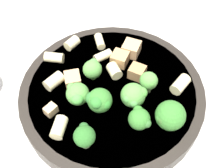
# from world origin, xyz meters

# --- Properties ---
(ground_plane) EXTENTS (2.00, 2.00, 0.00)m
(ground_plane) POSITION_xyz_m (0.00, 0.00, 0.00)
(ground_plane) COLOR beige
(pasta_bowl) EXTENTS (0.27, 0.27, 0.03)m
(pasta_bowl) POSITION_xyz_m (0.00, 0.00, 0.02)
(pasta_bowl) COLOR #28231E
(pasta_bowl) RESTS_ON ground_plane
(broccoli_floret_0) EXTENTS (0.04, 0.03, 0.04)m
(broccoli_floret_0) POSITION_xyz_m (-0.00, 0.04, 0.05)
(broccoli_floret_0) COLOR #9EC175
(broccoli_floret_0) RESTS_ON pasta_bowl
(broccoli_floret_1) EXTENTS (0.03, 0.03, 0.04)m
(broccoli_floret_1) POSITION_xyz_m (-0.05, -0.02, 0.05)
(broccoli_floret_1) COLOR #93B766
(broccoli_floret_1) RESTS_ON pasta_bowl
(broccoli_floret_2) EXTENTS (0.03, 0.04, 0.04)m
(broccoli_floret_2) POSITION_xyz_m (-0.04, 0.02, 0.05)
(broccoli_floret_2) COLOR #9EC175
(broccoli_floret_2) RESTS_ON pasta_bowl
(broccoli_floret_3) EXTENTS (0.03, 0.03, 0.03)m
(broccoli_floret_3) POSITION_xyz_m (-0.06, 0.04, 0.05)
(broccoli_floret_3) COLOR #93B766
(broccoli_floret_3) RESTS_ON pasta_bowl
(broccoli_floret_4) EXTENTS (0.03, 0.03, 0.04)m
(broccoli_floret_4) POSITION_xyz_m (0.03, 0.04, 0.05)
(broccoli_floret_4) COLOR #93B766
(broccoli_floret_4) RESTS_ON pasta_bowl
(broccoli_floret_5) EXTENTS (0.04, 0.04, 0.04)m
(broccoli_floret_5) POSITION_xyz_m (-0.09, 0.03, 0.05)
(broccoli_floret_5) COLOR #84AD60
(broccoli_floret_5) RESTS_ON pasta_bowl
(broccoli_floret_6) EXTENTS (0.03, 0.03, 0.03)m
(broccoli_floret_6) POSITION_xyz_m (0.03, -0.01, 0.05)
(broccoli_floret_6) COLOR #93B766
(broccoli_floret_6) RESTS_ON pasta_bowl
(broccoli_floret_7) EXTENTS (0.03, 0.03, 0.04)m
(broccoli_floret_7) POSITION_xyz_m (-0.01, 0.09, 0.05)
(broccoli_floret_7) COLOR #9EC175
(broccoli_floret_7) RESTS_ON pasta_bowl
(rigatoni_0) EXTENTS (0.02, 0.03, 0.02)m
(rigatoni_0) POSITION_xyz_m (0.03, 0.09, 0.04)
(rigatoni_0) COLOR beige
(rigatoni_0) RESTS_ON pasta_bowl
(rigatoni_1) EXTENTS (0.03, 0.03, 0.02)m
(rigatoni_1) POSITION_xyz_m (0.08, 0.03, 0.04)
(rigatoni_1) COLOR beige
(rigatoni_1) RESTS_ON pasta_bowl
(rigatoni_2) EXTENTS (0.03, 0.03, 0.01)m
(rigatoni_2) POSITION_xyz_m (0.05, -0.08, 0.03)
(rigatoni_2) COLOR beige
(rigatoni_2) RESTS_ON pasta_bowl
(rigatoni_3) EXTENTS (0.03, 0.02, 0.02)m
(rigatoni_3) POSITION_xyz_m (0.10, -0.01, 0.04)
(rigatoni_3) COLOR beige
(rigatoni_3) RESTS_ON pasta_bowl
(rigatoni_4) EXTENTS (0.03, 0.03, 0.02)m
(rigatoni_4) POSITION_xyz_m (0.01, -0.03, 0.04)
(rigatoni_4) COLOR beige
(rigatoni_4) RESTS_ON pasta_bowl
(rigatoni_5) EXTENTS (0.02, 0.03, 0.02)m
(rigatoni_5) POSITION_xyz_m (0.09, -0.05, 0.04)
(rigatoni_5) COLOR beige
(rigatoni_5) RESTS_ON pasta_bowl
(rigatoni_6) EXTENTS (0.03, 0.03, 0.01)m
(rigatoni_6) POSITION_xyz_m (0.04, -0.05, 0.03)
(rigatoni_6) COLOR beige
(rigatoni_6) RESTS_ON pasta_bowl
(rigatoni_7) EXTENTS (0.03, 0.03, 0.02)m
(rigatoni_7) POSITION_xyz_m (-0.09, -0.04, 0.04)
(rigatoni_7) COLOR beige
(rigatoni_7) RESTS_ON pasta_bowl
(chicken_chunk_0) EXTENTS (0.03, 0.03, 0.02)m
(chicken_chunk_0) POSITION_xyz_m (0.06, 0.01, 0.04)
(chicken_chunk_0) COLOR tan
(chicken_chunk_0) RESTS_ON pasta_bowl
(chicken_chunk_1) EXTENTS (0.02, 0.02, 0.01)m
(chicken_chunk_1) POSITION_xyz_m (0.06, 0.07, 0.03)
(chicken_chunk_1) COLOR tan
(chicken_chunk_1) RESTS_ON pasta_bowl
(chicken_chunk_2) EXTENTS (0.02, 0.02, 0.02)m
(chicken_chunk_2) POSITION_xyz_m (0.01, -0.05, 0.04)
(chicken_chunk_2) COLOR tan
(chicken_chunk_2) RESTS_ON pasta_bowl
(chicken_chunk_3) EXTENTS (0.02, 0.02, 0.02)m
(chicken_chunk_3) POSITION_xyz_m (-0.02, -0.04, 0.04)
(chicken_chunk_3) COLOR #A87A4C
(chicken_chunk_3) RESTS_ON pasta_bowl
(chicken_chunk_4) EXTENTS (0.03, 0.03, 0.02)m
(chicken_chunk_4) POSITION_xyz_m (0.00, -0.08, 0.04)
(chicken_chunk_4) COLOR tan
(chicken_chunk_4) RESTS_ON pasta_bowl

